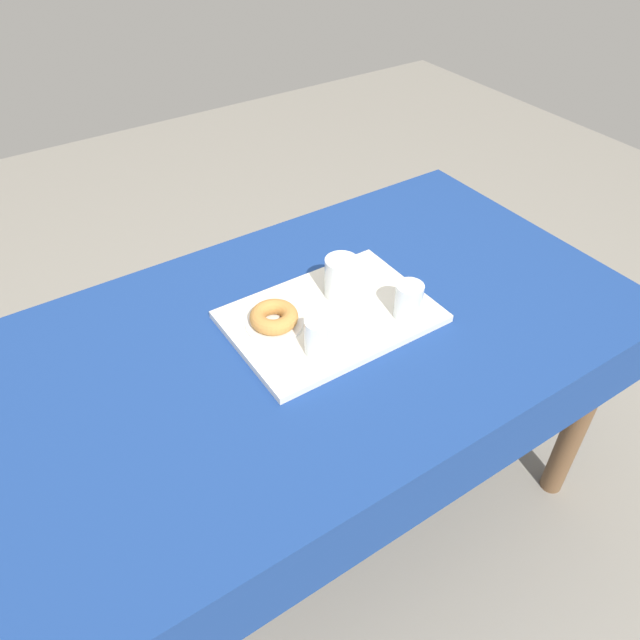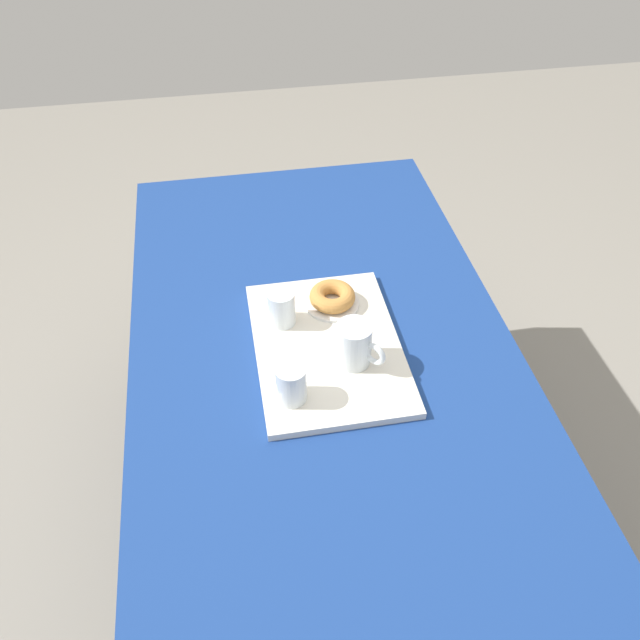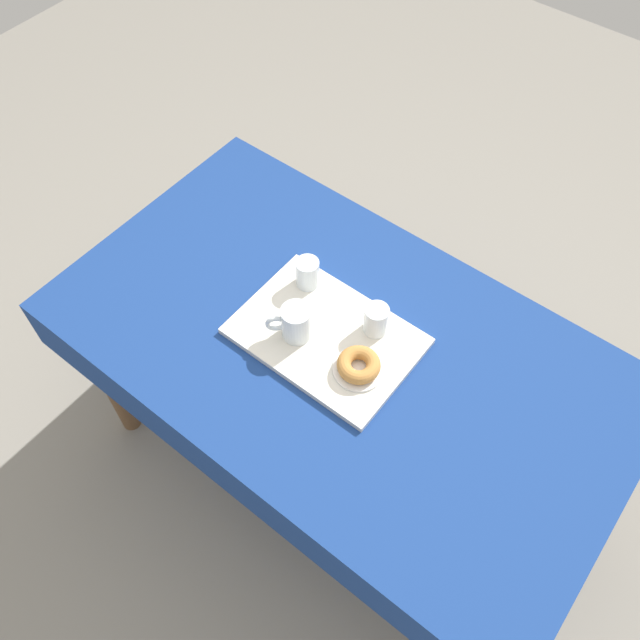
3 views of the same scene
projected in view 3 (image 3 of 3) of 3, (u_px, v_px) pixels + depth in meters
ground_plane at (335, 459)px, 2.29m from camera, size 6.00×6.00×0.00m
dining_table at (339, 362)px, 1.76m from camera, size 1.48×0.85×0.73m
serving_tray at (326, 336)px, 1.69m from camera, size 0.45×0.32×0.02m
tea_mug_left at (296, 323)px, 1.65m from camera, size 0.10×0.10×0.10m
water_glass_near at (308, 274)px, 1.75m from camera, size 0.06×0.06×0.08m
water_glass_far at (376, 321)px, 1.66m from camera, size 0.06×0.06×0.08m
donut_plate_left at (358, 369)px, 1.62m from camera, size 0.13×0.13×0.01m
sugar_donut_left at (359, 365)px, 1.60m from camera, size 0.11×0.11×0.04m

